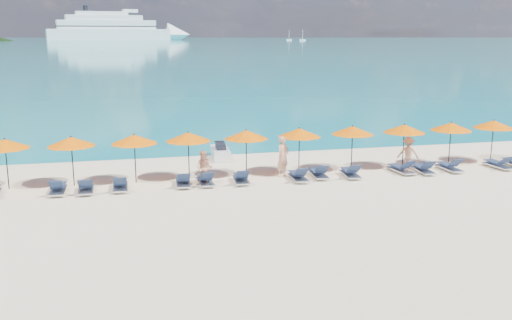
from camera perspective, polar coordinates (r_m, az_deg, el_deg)
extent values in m
plane|color=beige|center=(22.71, 1.72, -4.56)|extent=(1400.00, 1400.00, 0.00)
cube|color=#1FA9B2|center=(681.04, -12.85, 11.65)|extent=(1600.00, 1300.00, 0.01)
cube|color=white|center=(634.50, -14.45, 12.05)|extent=(127.65, 43.11, 11.42)
cone|color=white|center=(649.75, -7.71, 12.32)|extent=(28.90, 28.90, 25.12)
cube|color=white|center=(634.24, -14.71, 12.96)|extent=(102.31, 35.61, 9.14)
cube|color=white|center=(634.06, -14.95, 13.57)|extent=(79.63, 29.65, 5.71)
cube|color=white|center=(633.88, -15.19, 13.97)|extent=(54.29, 22.16, 4.00)
cube|color=black|center=(634.22, -14.70, 12.81)|extent=(103.59, 36.04, 1.03)
cube|color=black|center=(634.28, -14.72, 13.17)|extent=(101.03, 35.18, 1.03)
cylinder|color=black|center=(632.12, -16.67, 14.30)|extent=(5.02, 5.02, 6.28)
cube|color=white|center=(587.69, 3.33, 11.92)|extent=(5.56, 1.85, 1.48)
cylinder|color=white|center=(587.66, 3.33, 12.39)|extent=(0.33, 0.33, 9.27)
cube|color=white|center=(551.75, 4.68, 11.86)|extent=(5.60, 1.87, 1.49)
cylinder|color=white|center=(551.72, 4.69, 12.36)|extent=(0.34, 0.34, 9.34)
cube|color=silver|center=(31.20, -3.59, 0.71)|extent=(1.02, 2.42, 0.54)
cube|color=black|center=(30.93, -3.56, 1.35)|extent=(0.55, 1.01, 0.35)
cylinder|color=black|center=(31.67, -3.72, 1.89)|extent=(0.55, 0.09, 0.06)
imported|color=tan|center=(26.99, 2.71, 0.34)|extent=(0.85, 0.78, 1.96)
imported|color=tan|center=(25.50, -5.19, -0.83)|extent=(0.90, 0.75, 1.60)
imported|color=tan|center=(29.58, 14.97, 0.68)|extent=(1.16, 0.88, 1.63)
cylinder|color=black|center=(27.08, -23.65, -0.41)|extent=(0.05, 0.05, 2.20)
cone|color=#ED5F00|center=(26.91, -23.82, 1.50)|extent=(2.10, 2.10, 0.42)
sphere|color=black|center=(26.87, -23.87, 1.96)|extent=(0.08, 0.08, 0.08)
cylinder|color=black|center=(26.60, -17.87, -0.18)|extent=(0.05, 0.05, 2.20)
cone|color=#ED5F00|center=(26.42, -18.00, 1.77)|extent=(2.10, 2.10, 0.42)
sphere|color=black|center=(26.38, -18.03, 2.24)|extent=(0.08, 0.08, 0.08)
cylinder|color=black|center=(26.44, -12.00, 0.09)|extent=(0.05, 0.05, 2.20)
cone|color=#ED5F00|center=(26.27, -12.09, 2.05)|extent=(2.10, 2.10, 0.42)
sphere|color=black|center=(26.23, -12.11, 2.52)|extent=(0.08, 0.08, 0.08)
cylinder|color=black|center=(26.66, -6.74, 0.38)|extent=(0.05, 0.05, 2.20)
cone|color=#ED5F00|center=(26.49, -6.79, 2.33)|extent=(2.10, 2.10, 0.42)
sphere|color=black|center=(26.45, -6.81, 2.79)|extent=(0.08, 0.08, 0.08)
cylinder|color=black|center=(27.05, -0.98, 0.64)|extent=(0.05, 0.05, 2.20)
cone|color=#ED5F00|center=(26.88, -0.99, 2.56)|extent=(2.10, 2.10, 0.42)
sphere|color=black|center=(26.84, -0.99, 3.02)|extent=(0.08, 0.08, 0.08)
cylinder|color=black|center=(27.69, 4.33, 0.88)|extent=(0.05, 0.05, 2.20)
cone|color=#ED5F00|center=(27.52, 4.36, 2.76)|extent=(2.10, 2.10, 0.42)
sphere|color=black|center=(27.49, 4.37, 3.21)|extent=(0.08, 0.08, 0.08)
cylinder|color=black|center=(28.65, 9.57, 1.14)|extent=(0.05, 0.05, 2.20)
cone|color=#ED5F00|center=(28.49, 9.64, 2.95)|extent=(2.10, 2.10, 0.42)
sphere|color=black|center=(28.45, 9.65, 3.39)|extent=(0.08, 0.08, 0.08)
cylinder|color=black|center=(29.70, 14.52, 1.31)|extent=(0.05, 0.05, 2.20)
cone|color=#ED5F00|center=(29.54, 14.62, 3.06)|extent=(2.10, 2.10, 0.42)
sphere|color=black|center=(29.51, 14.64, 3.48)|extent=(0.08, 0.08, 0.08)
cylinder|color=black|center=(31.04, 18.82, 1.51)|extent=(0.05, 0.05, 2.20)
cone|color=#ED5F00|center=(30.89, 18.94, 3.19)|extent=(2.10, 2.10, 0.42)
sphere|color=black|center=(30.86, 18.96, 3.59)|extent=(0.08, 0.08, 0.08)
cylinder|color=black|center=(32.62, 22.54, 1.73)|extent=(0.05, 0.05, 2.20)
cone|color=#ED5F00|center=(32.48, 22.67, 3.32)|extent=(2.10, 2.10, 0.42)
sphere|color=black|center=(32.45, 22.71, 3.71)|extent=(0.08, 0.08, 0.08)
cube|color=silver|center=(25.75, -19.19, -2.88)|extent=(0.63, 1.70, 0.06)
cube|color=#1D2C4C|center=(25.95, -19.15, -2.40)|extent=(0.55, 1.10, 0.04)
cube|color=#1D2C4C|center=(25.12, -19.38, -2.30)|extent=(0.55, 0.54, 0.43)
cube|color=silver|center=(25.54, -16.64, -2.82)|extent=(0.65, 1.71, 0.06)
cube|color=#1D2C4C|center=(25.75, -16.65, -2.34)|extent=(0.57, 1.11, 0.04)
cube|color=#1D2C4C|center=(24.91, -16.75, -2.24)|extent=(0.56, 0.55, 0.43)
cube|color=silver|center=(25.54, -13.41, -2.64)|extent=(0.63, 1.70, 0.06)
cube|color=#1D2C4C|center=(25.75, -13.42, -2.15)|extent=(0.55, 1.10, 0.04)
cube|color=#1D2C4C|center=(24.91, -13.46, -2.05)|extent=(0.55, 0.54, 0.43)
cube|color=silver|center=(25.73, -7.29, -2.28)|extent=(0.71, 1.73, 0.06)
cube|color=#1D2C4C|center=(25.93, -7.32, -1.80)|extent=(0.61, 1.13, 0.04)
cube|color=#1D2C4C|center=(25.09, -7.25, -1.69)|extent=(0.58, 0.57, 0.43)
cube|color=silver|center=(25.83, -5.11, -2.17)|extent=(0.70, 1.73, 0.06)
cube|color=#1D2C4C|center=(26.02, -5.22, -1.70)|extent=(0.60, 1.12, 0.04)
cube|color=#1D2C4C|center=(25.20, -4.89, -1.58)|extent=(0.57, 0.56, 0.43)
cube|color=silver|center=(26.03, -1.49, -2.01)|extent=(0.76, 1.75, 0.06)
cube|color=#1D2C4C|center=(26.23, -1.56, -1.53)|extent=(0.64, 1.14, 0.04)
cube|color=#1D2C4C|center=(25.40, -1.35, -1.42)|extent=(0.59, 0.58, 0.43)
cube|color=silver|center=(26.53, 4.22, -1.76)|extent=(0.68, 1.72, 0.06)
cube|color=#1D2C4C|center=(26.72, 4.09, -1.30)|extent=(0.59, 1.12, 0.04)
cube|color=#1D2C4C|center=(25.92, 4.55, -1.17)|extent=(0.57, 0.56, 0.43)
cube|color=silver|center=(27.15, 6.28, -1.47)|extent=(0.74, 1.74, 0.06)
cube|color=#1D2C4C|center=(27.35, 6.15, -1.02)|extent=(0.63, 1.14, 0.04)
cube|color=#1D2C4C|center=(26.54, 6.61, -0.89)|extent=(0.59, 0.57, 0.43)
cube|color=silver|center=(27.44, 9.41, -1.41)|extent=(0.79, 1.75, 0.06)
cube|color=#1D2C4C|center=(27.64, 9.28, -0.97)|extent=(0.66, 1.15, 0.04)
cube|color=#1D2C4C|center=(26.84, 9.78, -0.84)|extent=(0.60, 0.59, 0.43)
cube|color=silver|center=(28.75, 14.30, -1.00)|extent=(0.79, 1.75, 0.06)
cube|color=#1D2C4C|center=(28.91, 14.05, -0.58)|extent=(0.66, 1.15, 0.04)
cube|color=#1D2C4C|center=(28.21, 14.95, -0.44)|extent=(0.60, 0.59, 0.43)
cube|color=silver|center=(29.04, 16.36, -0.99)|extent=(0.77, 1.75, 0.06)
cube|color=#1D2C4C|center=(29.23, 16.19, -0.57)|extent=(0.65, 1.15, 0.04)
cube|color=#1D2C4C|center=(28.47, 16.86, -0.44)|extent=(0.60, 0.59, 0.43)
cube|color=silver|center=(29.88, 18.76, -0.78)|extent=(0.64, 1.71, 0.06)
cube|color=#1D2C4C|center=(30.05, 18.52, -0.37)|extent=(0.56, 1.11, 0.04)
cube|color=#1D2C4C|center=(29.35, 19.38, -0.23)|extent=(0.56, 0.54, 0.43)
cube|color=silver|center=(31.33, 23.04, -0.52)|extent=(0.77, 1.75, 0.06)
cube|color=#1D2C4C|center=(31.48, 22.77, -0.14)|extent=(0.65, 1.15, 0.04)
cube|color=#1D2C4C|center=(30.85, 23.77, 0.00)|extent=(0.60, 0.59, 0.43)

